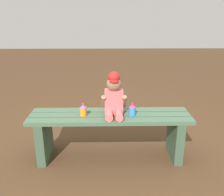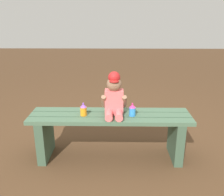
{
  "view_description": "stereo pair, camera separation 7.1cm",
  "coord_description": "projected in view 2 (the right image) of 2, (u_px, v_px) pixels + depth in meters",
  "views": [
    {
      "loc": [
        -0.02,
        -2.12,
        1.35
      ],
      "look_at": [
        0.02,
        -0.05,
        0.63
      ],
      "focal_mm": 39.28,
      "sensor_mm": 36.0,
      "label": 1
    },
    {
      "loc": [
        0.05,
        -2.12,
        1.35
      ],
      "look_at": [
        0.02,
        -0.05,
        0.63
      ],
      "focal_mm": 39.28,
      "sensor_mm": 36.0,
      "label": 2
    }
  ],
  "objects": [
    {
      "name": "sippy_cup_right",
      "position": [
        132.0,
        110.0,
        2.25
      ],
      "size": [
        0.06,
        0.06,
        0.12
      ],
      "color": "#338CE5",
      "rests_on": "park_bench"
    },
    {
      "name": "child_figure",
      "position": [
        114.0,
        96.0,
        2.25
      ],
      "size": [
        0.23,
        0.27,
        0.4
      ],
      "color": "#E56666",
      "rests_on": "park_bench"
    },
    {
      "name": "park_bench",
      "position": [
        110.0,
        129.0,
        2.34
      ],
      "size": [
        1.51,
        0.36,
        0.45
      ],
      "color": "#47664C",
      "rests_on": "ground_plane"
    },
    {
      "name": "sippy_cup_left",
      "position": [
        83.0,
        110.0,
        2.25
      ],
      "size": [
        0.06,
        0.06,
        0.12
      ],
      "color": "orange",
      "rests_on": "park_bench"
    },
    {
      "name": "ground_plane",
      "position": [
        110.0,
        156.0,
        2.44
      ],
      "size": [
        16.0,
        16.0,
        0.0
      ],
      "primitive_type": "plane",
      "color": "#4C331E"
    }
  ]
}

